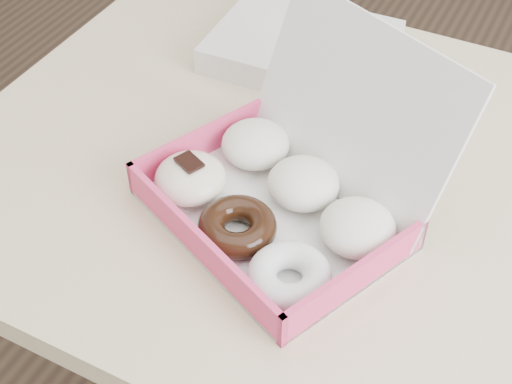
% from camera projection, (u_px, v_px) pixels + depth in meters
% --- Properties ---
extents(table, '(1.20, 0.80, 0.75)m').
position_uv_depth(table, '(373.00, 226.00, 1.01)').
color(table, tan).
rests_on(table, ground).
extents(donut_box, '(0.40, 0.40, 0.22)m').
position_uv_depth(donut_box, '(281.00, 192.00, 0.90)').
color(donut_box, white).
rests_on(donut_box, table).
extents(newspapers, '(0.29, 0.23, 0.04)m').
position_uv_depth(newspapers, '(302.00, 47.00, 1.16)').
color(newspapers, white).
rests_on(newspapers, table).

